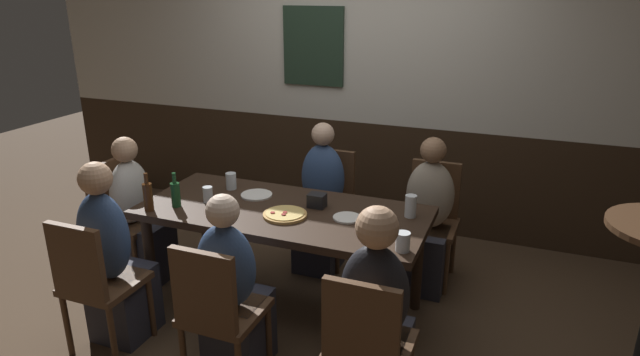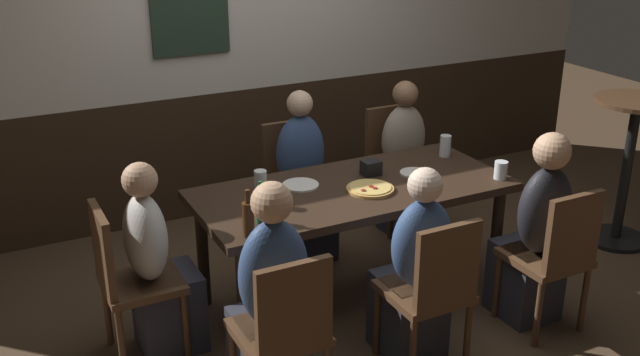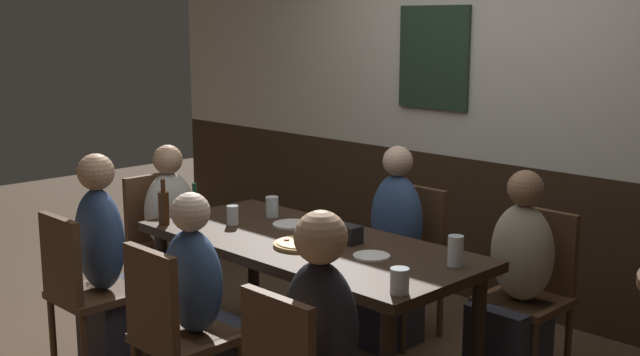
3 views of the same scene
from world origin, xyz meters
name	(u,v)px [view 2 (image 2 of 3)]	position (x,y,z in m)	size (l,w,h in m)	color
ground_plane	(351,296)	(0.00, 0.00, 0.00)	(12.00, 12.00, 0.00)	#4C3826
wall_back	(245,42)	(0.00, 1.65, 1.30)	(6.40, 0.13, 2.60)	#332316
dining_table	(353,199)	(0.00, 0.00, 0.66)	(1.86, 0.82, 0.74)	black
chair_right_near	(555,253)	(0.82, -0.83, 0.50)	(0.40, 0.40, 0.88)	#513521
chair_head_west	(127,275)	(-1.35, 0.00, 0.50)	(0.40, 0.40, 0.88)	#513521
chair_right_far	(394,160)	(0.82, 0.83, 0.50)	(0.40, 0.40, 0.88)	#513521
chair_mid_far	(293,178)	(0.00, 0.83, 0.50)	(0.40, 0.40, 0.88)	#513521
chair_left_near	(285,328)	(-0.82, -0.83, 0.50)	(0.40, 0.40, 0.88)	#513521
chair_mid_near	(433,287)	(0.00, -0.83, 0.50)	(0.40, 0.40, 0.88)	#513521
person_right_near	(535,242)	(0.82, -0.67, 0.49)	(0.34, 0.37, 1.16)	#2D2D38
person_head_west	(158,274)	(-1.18, 0.00, 0.46)	(0.37, 0.34, 1.10)	#2D2D38
person_right_far	(406,171)	(0.82, 0.66, 0.47)	(0.34, 0.37, 1.12)	#2D2D38
person_mid_far	(304,189)	(0.00, 0.67, 0.48)	(0.34, 0.37, 1.15)	#2D2D38
person_left_near	(271,312)	(-0.82, -0.67, 0.50)	(0.34, 0.37, 1.17)	#2D2D38
person_mid_near	(414,279)	(0.00, -0.66, 0.46)	(0.34, 0.37, 1.10)	#2D2D38
pizza	(370,189)	(0.06, -0.10, 0.75)	(0.28, 0.28, 0.03)	tan
highball_clear	(445,147)	(0.79, 0.18, 0.80)	(0.07, 0.07, 0.14)	silver
pint_glass_stout	(260,181)	(-0.50, 0.20, 0.79)	(0.07, 0.07, 0.12)	silver
tumbler_short	(277,199)	(-0.51, -0.07, 0.79)	(0.06, 0.06, 0.11)	silver
beer_glass_tall	(501,171)	(0.85, -0.29, 0.79)	(0.08, 0.08, 0.11)	silver
beer_bottle_green	(261,207)	(-0.67, -0.21, 0.83)	(0.06, 0.06, 0.23)	#194723
beer_bottle_brown	(248,218)	(-0.79, -0.33, 0.84)	(0.06, 0.06, 0.25)	#42230F
plate_white_large	(301,185)	(-0.27, 0.15, 0.75)	(0.22, 0.22, 0.01)	white
plate_white_small	(414,173)	(0.43, 0.01, 0.75)	(0.18, 0.18, 0.01)	white
condiment_caddy	(371,168)	(0.19, 0.11, 0.79)	(0.11, 0.09, 0.09)	black
side_bar_table	(628,160)	(2.08, -0.19, 0.62)	(0.56, 0.56, 1.05)	black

